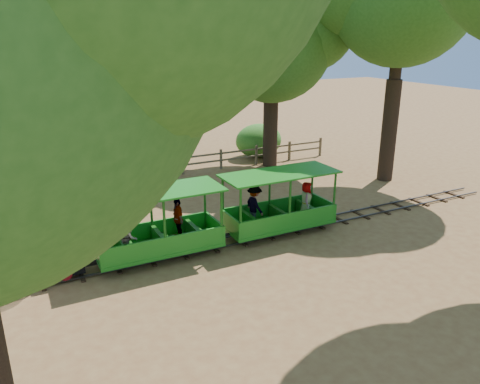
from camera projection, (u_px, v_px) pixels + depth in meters
name	position (u px, v px, depth m)	size (l,w,h in m)	color
ground	(240.00, 241.00, 15.21)	(90.00, 90.00, 0.00)	olive
track	(240.00, 239.00, 15.19)	(22.00, 1.00, 0.10)	#3F3D3A
locomotive	(30.00, 229.00, 12.16)	(2.41, 1.13, 2.77)	black
carriage_front	(157.00, 233.00, 13.77)	(3.86, 1.58, 2.01)	#1B771A
carriage_rear	(277.00, 209.00, 15.57)	(3.86, 1.58, 2.01)	#1B771A
oak_ne	(271.00, 34.00, 21.90)	(7.30, 6.42, 9.02)	#2D2116
fence	(163.00, 165.00, 21.78)	(18.10, 0.10, 1.00)	brown
shrub_west	(83.00, 162.00, 21.35)	(2.44, 1.88, 1.69)	#2D6B1E
shrub_mid_w	(53.00, 160.00, 20.75)	(3.06, 2.35, 2.12)	#2D6B1E
shrub_mid_e	(260.00, 142.00, 25.36)	(2.31, 1.78, 1.60)	#2D6B1E
shrub_east	(259.00, 141.00, 25.28)	(2.61, 2.01, 1.80)	#2D6B1E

